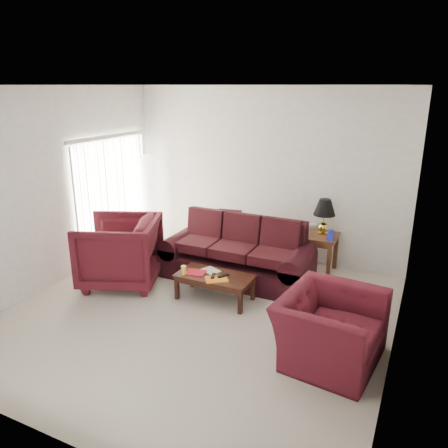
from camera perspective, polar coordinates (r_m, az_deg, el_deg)
name	(u,v)px	position (r m, az deg, el deg)	size (l,w,h in m)	color
floor	(197,313)	(6.14, -3.52, -11.58)	(5.00, 5.00, 0.00)	beige
blinds	(113,198)	(8.06, -14.28, 3.35)	(0.10, 2.00, 2.16)	silver
sofa	(236,251)	(6.95, 1.62, -3.52)	(2.38, 1.03, 0.97)	black
throw_pillow	(229,221)	(7.64, 0.70, 0.43)	(0.40, 0.11, 0.40)	black
end_table	(318,253)	(7.47, 12.18, -3.72)	(0.59, 0.59, 0.64)	#492E19
table_lamp	(324,217)	(7.32, 12.93, 0.92)	(0.36, 0.36, 0.60)	gold
clock	(306,232)	(7.28, 10.67, -0.99)	(0.13, 0.05, 0.13)	silver
blue_canister	(330,235)	(7.12, 13.71, -1.43)	(0.10, 0.10, 0.17)	#1C21BA
picture_frame	(312,224)	(7.59, 11.39, -0.06)	(0.14, 0.02, 0.17)	silver
floor_lamp	(148,200)	(8.53, -9.84, 3.08)	(0.29, 0.29, 1.78)	white
armchair_left	(120,251)	(6.99, -13.45, -3.49)	(1.14, 1.17, 1.07)	#440F18
armchair_right	(330,328)	(5.19, 13.67, -13.11)	(1.19, 1.04, 0.77)	#49101B
coffee_table	(215,287)	(6.42, -1.20, -8.26)	(1.10, 0.55, 0.39)	black
magazine_red	(195,273)	(6.41, -3.78, -6.36)	(0.30, 0.23, 0.02)	#B61221
magazine_white	(211,271)	(6.47, -1.74, -6.10)	(0.26, 0.19, 0.01)	silver
magazine_orange	(216,279)	(6.19, -0.99, -7.21)	(0.31, 0.23, 0.02)	orange
remote_a	(213,276)	(6.25, -1.43, -6.77)	(0.05, 0.17, 0.02)	black
remote_b	(223,276)	(6.25, -0.10, -6.77)	(0.05, 0.18, 0.02)	black
yellow_glass	(184,270)	(6.36, -5.27, -6.02)	(0.08, 0.08, 0.13)	yellow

